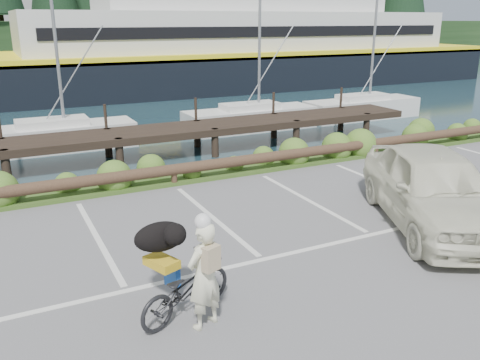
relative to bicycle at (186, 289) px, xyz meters
name	(u,v)px	position (x,y,z in m)	size (l,w,h in m)	color
ground	(253,251)	(1.95, 1.53, -0.45)	(72.00, 72.00, 0.00)	#5C5B5E
harbor_backdrop	(15,49)	(2.35, 79.94, -0.45)	(170.00, 160.00, 30.00)	#162E36
vegetation_strip	(166,177)	(1.95, 6.83, -0.40)	(34.00, 1.60, 0.10)	#3D5B21
log_rail	(175,185)	(1.95, 6.13, -0.45)	(32.00, 0.30, 0.60)	#443021
bicycle	(186,289)	(0.00, 0.00, 0.00)	(0.60, 1.72, 0.91)	black
cyclist	(204,276)	(0.15, -0.37, 0.37)	(0.60, 0.39, 1.64)	#EDEDC9
dog	(160,237)	(-0.20, 0.51, 0.69)	(0.82, 0.40, 0.47)	black
parked_car	(433,188)	(6.07, 1.01, 0.41)	(2.03, 5.04, 1.72)	silver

